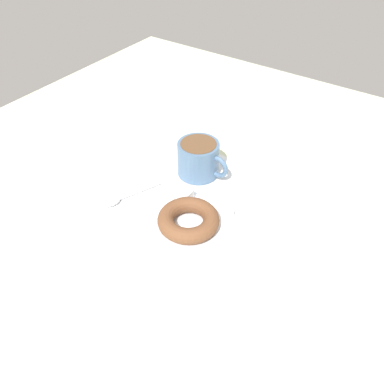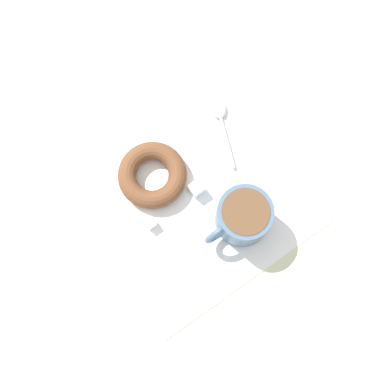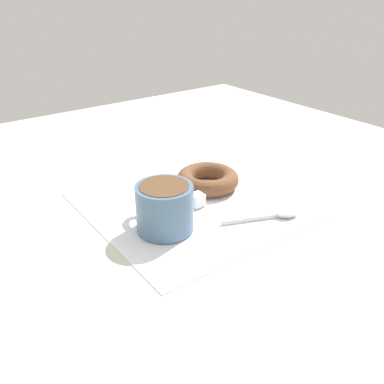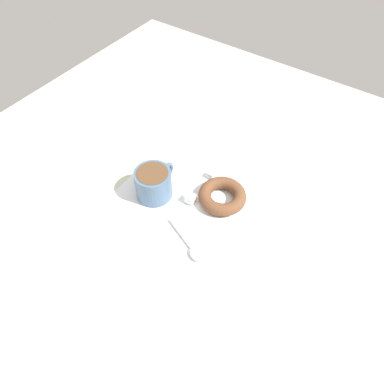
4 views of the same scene
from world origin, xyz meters
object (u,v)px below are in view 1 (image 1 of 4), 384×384
object	(u,v)px
spoon	(118,199)
sugar_cube	(228,214)
coffee_cup	(199,158)
donut	(188,220)
sugar_cube_extra	(187,195)

from	to	relation	value
spoon	sugar_cube	distance (cm)	20.16
spoon	sugar_cube	bearing A→B (deg)	-67.64
coffee_cup	sugar_cube	size ratio (longest dim) A/B	7.40
coffee_cup	sugar_cube	xyz separation A→B (cm)	(-7.50, -11.25, -2.81)
coffee_cup	spoon	distance (cm)	17.16
donut	spoon	bearing A→B (deg)	97.38
donut	coffee_cup	bearing A→B (deg)	27.23
donut	spoon	distance (cm)	14.40
sugar_cube	sugar_cube_extra	size ratio (longest dim) A/B	0.74
donut	spoon	size ratio (longest dim) A/B	0.90
donut	sugar_cube	world-z (taller)	donut
sugar_cube	coffee_cup	bearing A→B (deg)	56.32
coffee_cup	sugar_cube	world-z (taller)	coffee_cup
donut	sugar_cube_extra	world-z (taller)	donut
coffee_cup	sugar_cube_extra	world-z (taller)	coffee_cup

